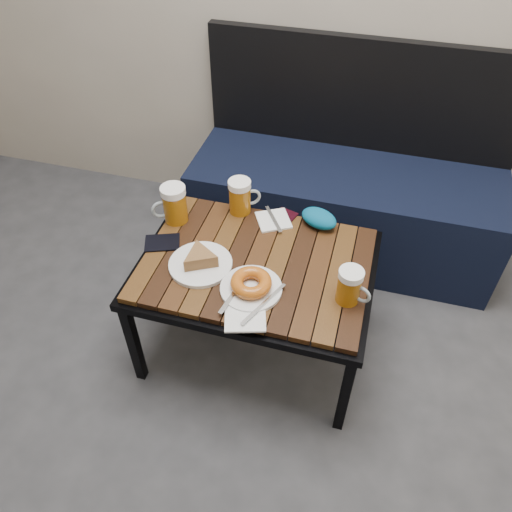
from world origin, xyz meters
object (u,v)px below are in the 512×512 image
(beer_mug_right, at_px, (350,286))
(cafe_table, at_px, (256,270))
(passport_burgundy, at_px, (283,218))
(bench, at_px, (344,200))
(plate_bagel, at_px, (251,285))
(beer_mug_left, at_px, (174,204))
(plate_pie, at_px, (200,261))
(knit_pouch, at_px, (319,218))
(passport_navy, at_px, (162,243))
(beer_mug_centre, at_px, (241,196))

(beer_mug_right, bearing_deg, cafe_table, -174.62)
(cafe_table, bearing_deg, passport_burgundy, 81.80)
(bench, bearing_deg, plate_bagel, -104.26)
(beer_mug_left, bearing_deg, plate_bagel, 111.08)
(cafe_table, bearing_deg, beer_mug_right, -14.87)
(plate_pie, height_order, knit_pouch, same)
(beer_mug_right, xyz_separation_m, passport_navy, (-0.70, 0.09, -0.06))
(plate_pie, height_order, plate_bagel, plate_pie)
(cafe_table, xyz_separation_m, beer_mug_centre, (-0.14, 0.26, 0.12))
(cafe_table, xyz_separation_m, passport_navy, (-0.36, 0.00, 0.05))
(plate_bagel, distance_m, knit_pouch, 0.43)
(bench, height_order, plate_pie, bench)
(bench, height_order, passport_navy, bench)
(cafe_table, distance_m, beer_mug_centre, 0.32)
(beer_mug_right, distance_m, passport_burgundy, 0.47)
(plate_bagel, bearing_deg, beer_mug_left, 144.22)
(plate_pie, relative_size, passport_navy, 1.77)
(beer_mug_left, distance_m, plate_pie, 0.28)
(bench, relative_size, beer_mug_centre, 9.88)
(cafe_table, xyz_separation_m, plate_pie, (-0.18, -0.07, 0.07))
(plate_pie, xyz_separation_m, passport_navy, (-0.18, 0.07, -0.02))
(beer_mug_right, bearing_deg, beer_mug_centre, 163.70)
(plate_pie, bearing_deg, passport_navy, 157.92)
(passport_navy, bearing_deg, beer_mug_right, 61.91)
(plate_bagel, bearing_deg, beer_mug_centre, 111.48)
(beer_mug_right, distance_m, plate_pie, 0.52)
(bench, height_order, beer_mug_left, bench)
(beer_mug_left, relative_size, beer_mug_right, 1.16)
(beer_mug_right, height_order, plate_pie, beer_mug_right)
(cafe_table, bearing_deg, beer_mug_centre, 117.38)
(plate_bagel, distance_m, passport_burgundy, 0.40)
(beer_mug_right, relative_size, passport_navy, 1.03)
(plate_bagel, xyz_separation_m, passport_burgundy, (0.02, 0.40, -0.02))
(knit_pouch, bearing_deg, beer_mug_left, -167.55)
(cafe_table, bearing_deg, knit_pouch, 55.79)
(plate_pie, bearing_deg, beer_mug_left, 130.23)
(beer_mug_centre, height_order, passport_burgundy, beer_mug_centre)
(cafe_table, bearing_deg, plate_pie, -158.47)
(passport_navy, bearing_deg, cafe_table, 69.24)
(beer_mug_centre, xyz_separation_m, beer_mug_right, (0.47, -0.35, -0.01))
(bench, distance_m, beer_mug_left, 0.87)
(cafe_table, relative_size, beer_mug_centre, 5.93)
(plate_pie, bearing_deg, plate_bagel, -17.31)
(bench, distance_m, passport_navy, 0.94)
(plate_pie, height_order, passport_burgundy, plate_pie)
(beer_mug_left, height_order, knit_pouch, beer_mug_left)
(beer_mug_centre, distance_m, passport_burgundy, 0.19)
(plate_bagel, bearing_deg, knit_pouch, 68.47)
(bench, xyz_separation_m, passport_burgundy, (-0.20, -0.45, 0.20))
(beer_mug_left, distance_m, knit_pouch, 0.55)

